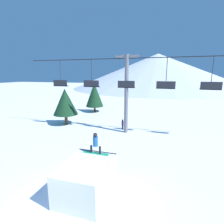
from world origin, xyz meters
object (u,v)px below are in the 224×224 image
(pine_tree_near, at_px, (65,102))
(distant_skier, at_px, (123,124))
(snow_ramp, at_px, (86,179))
(snowboarder, at_px, (95,143))

(pine_tree_near, relative_size, distant_skier, 3.74)
(snow_ramp, distance_m, distant_skier, 11.58)
(snowboarder, xyz_separation_m, distant_skier, (-0.88, 10.28, -1.77))
(snowboarder, bearing_deg, snow_ramp, -91.13)
(snow_ramp, xyz_separation_m, snowboarder, (0.03, 1.27, 1.53))
(pine_tree_near, bearing_deg, snowboarder, -50.78)
(snow_ramp, height_order, snowboarder, snowboarder)
(distant_skier, bearing_deg, snow_ramp, -85.74)
(snowboarder, relative_size, distant_skier, 1.29)
(snow_ramp, bearing_deg, pine_tree_near, 125.91)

